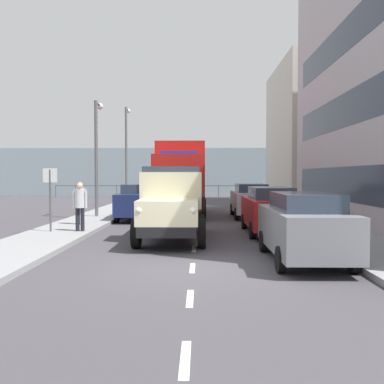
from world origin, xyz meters
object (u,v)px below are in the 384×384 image
at_px(lorry_cargo_red, 181,177).
at_px(car_red_kerbside_1, 270,209).
at_px(car_white_oppositeside_1, 153,195).
at_px(street_sign, 50,188).
at_px(pedestrian_couple_b, 80,203).
at_px(car_navy_oppositeside_0, 139,201).
at_px(lamp_post_far, 127,147).
at_px(truck_vintage_cream, 172,205).
at_px(car_grey_kerbside_near, 303,226).
at_px(pedestrian_near_railing, 80,199).
at_px(car_silver_kerbside_2, 250,200).
at_px(lamp_post_promenade, 97,146).

height_order(lorry_cargo_red, car_red_kerbside_1, lorry_cargo_red).
bearing_deg(car_white_oppositeside_1, street_sign, 78.43).
distance_m(lorry_cargo_red, pedestrian_couple_b, 8.75).
distance_m(car_navy_oppositeside_0, street_sign, 6.00).
xyz_separation_m(lorry_cargo_red, lamp_post_far, (4.14, -7.10, 2.07)).
relative_size(truck_vintage_cream, car_white_oppositeside_1, 1.44).
bearing_deg(pedestrian_couple_b, lorry_cargo_red, -112.29).
distance_m(car_grey_kerbside_near, car_red_kerbside_1, 5.25).
xyz_separation_m(car_grey_kerbside_near, pedestrian_near_railing, (7.45, -6.85, 0.27)).
relative_size(car_white_oppositeside_1, pedestrian_couple_b, 2.28).
xyz_separation_m(truck_vintage_cream, car_silver_kerbside_2, (-3.49, -8.19, -0.28)).
relative_size(car_navy_oppositeside_0, street_sign, 1.78).
xyz_separation_m(car_red_kerbside_1, lamp_post_promenade, (7.63, -5.34, 2.67)).
bearing_deg(car_navy_oppositeside_0, lamp_post_promenade, -14.69).
bearing_deg(lamp_post_promenade, street_sign, 87.33).
height_order(car_grey_kerbside_near, pedestrian_near_railing, pedestrian_near_railing).
xyz_separation_m(car_grey_kerbside_near, car_red_kerbside_1, (0.00, -5.25, 0.00)).
bearing_deg(car_red_kerbside_1, lorry_cargo_red, -64.52).
bearing_deg(truck_vintage_cream, car_silver_kerbside_2, -113.07).
bearing_deg(car_navy_oppositeside_0, street_sign, 66.06).
distance_m(lamp_post_far, street_sign, 15.44).
xyz_separation_m(pedestrian_couple_b, lamp_post_promenade, (0.75, -5.90, 2.40)).
bearing_deg(lamp_post_far, truck_vintage_cream, 104.30).
distance_m(car_navy_oppositeside_0, pedestrian_near_railing, 3.75).
height_order(car_grey_kerbside_near, car_navy_oppositeside_0, same).
distance_m(car_silver_kerbside_2, street_sign, 10.49).
relative_size(car_red_kerbside_1, pedestrian_couple_b, 2.64).
height_order(lorry_cargo_red, car_navy_oppositeside_0, lorry_cargo_red).
bearing_deg(street_sign, car_navy_oppositeside_0, -113.94).
relative_size(car_navy_oppositeside_0, lamp_post_promenade, 0.71).
xyz_separation_m(car_white_oppositeside_1, pedestrian_near_railing, (1.96, 9.54, 0.27)).
bearing_deg(pedestrian_near_railing, street_sign, 78.59).
relative_size(pedestrian_couple_b, lamp_post_promenade, 0.31).
bearing_deg(lorry_cargo_red, car_red_kerbside_1, 115.48).
bearing_deg(pedestrian_couple_b, truck_vintage_cream, 157.21).
distance_m(car_red_kerbside_1, car_navy_oppositeside_0, 7.29).
height_order(car_navy_oppositeside_0, lamp_post_promenade, lamp_post_promenade).
relative_size(car_grey_kerbside_near, pedestrian_near_railing, 2.49).
relative_size(pedestrian_near_railing, lamp_post_far, 0.26).
height_order(car_silver_kerbside_2, lamp_post_far, lamp_post_far).
bearing_deg(lamp_post_far, street_sign, 89.28).
relative_size(car_grey_kerbside_near, lamp_post_promenade, 0.76).
distance_m(car_grey_kerbside_near, pedestrian_near_railing, 10.12).
bearing_deg(pedestrian_near_railing, lamp_post_promenade, -87.35).
height_order(car_grey_kerbside_near, car_red_kerbside_1, same).
bearing_deg(pedestrian_near_railing, car_grey_kerbside_near, 137.42).
bearing_deg(pedestrian_couple_b, car_white_oppositeside_1, -96.74).
distance_m(lorry_cargo_red, car_silver_kerbside_2, 3.98).
height_order(lorry_cargo_red, car_grey_kerbside_near, lorry_cargo_red).
bearing_deg(lorry_cargo_red, lamp_post_promenade, 28.02).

